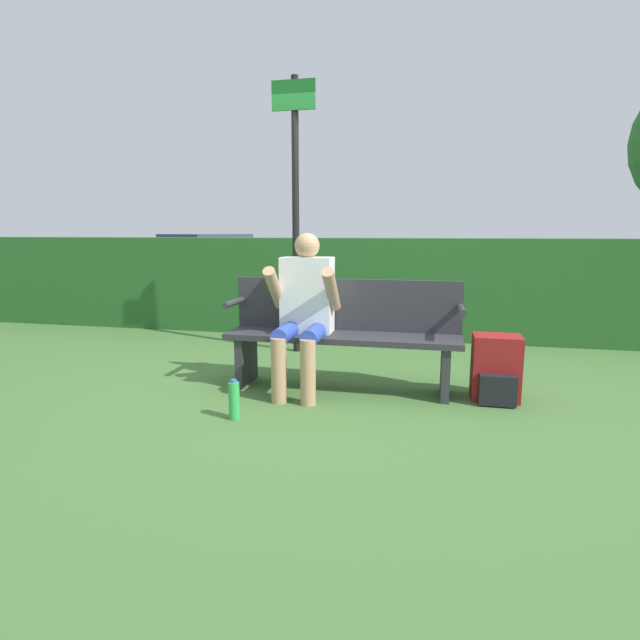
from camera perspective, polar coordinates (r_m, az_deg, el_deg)
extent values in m
plane|color=#426B33|center=(3.95, 2.46, -7.92)|extent=(40.00, 40.00, 0.00)
cube|color=#235623|center=(5.92, 6.09, 3.75)|extent=(12.00, 0.50, 1.14)
cube|color=#2D2D33|center=(3.84, 2.51, -1.96)|extent=(1.81, 0.40, 0.05)
cube|color=#2D2D33|center=(3.98, 2.99, 1.78)|extent=(1.81, 0.04, 0.41)
cube|color=#2D2D33|center=(4.10, -8.40, -4.48)|extent=(0.06, 0.36, 0.40)
cube|color=#2D2D33|center=(3.85, 14.11, -5.65)|extent=(0.06, 0.36, 0.40)
cylinder|color=#2D2D33|center=(4.04, -9.83, 1.99)|extent=(0.05, 0.36, 0.05)
cylinder|color=#2D2D33|center=(3.75, 15.86, 1.14)|extent=(0.05, 0.36, 0.05)
cube|color=silver|center=(3.89, -1.46, 2.89)|extent=(0.39, 0.22, 0.58)
sphere|color=tan|center=(3.86, -1.49, 8.48)|extent=(0.19, 0.19, 0.19)
cylinder|color=#2D47B7|center=(3.75, -3.83, -1.41)|extent=(0.13, 0.43, 0.13)
cylinder|color=#2D47B7|center=(3.70, -0.61, -1.56)|extent=(0.13, 0.43, 0.13)
cylinder|color=tan|center=(3.61, -4.74, -5.78)|extent=(0.11, 0.11, 0.47)
cylinder|color=tan|center=(3.55, -1.38, -6.00)|extent=(0.11, 0.11, 0.47)
cylinder|color=tan|center=(3.80, -5.19, 3.62)|extent=(0.09, 0.35, 0.35)
cylinder|color=tan|center=(3.69, 1.31, 3.47)|extent=(0.09, 0.35, 0.35)
cube|color=maroon|center=(3.89, 19.44, -5.13)|extent=(0.34, 0.24, 0.48)
cube|color=black|center=(3.76, 19.63, -7.57)|extent=(0.25, 0.09, 0.22)
cylinder|color=green|center=(3.36, -9.78, -9.08)|extent=(0.07, 0.07, 0.25)
cylinder|color=#2D66B2|center=(3.32, -9.85, -6.87)|extent=(0.04, 0.04, 0.02)
cylinder|color=black|center=(5.04, -2.79, 11.40)|extent=(0.07, 0.07, 2.67)
cube|color=#196626|center=(5.15, -3.05, 24.30)|extent=(0.42, 0.02, 0.27)
cube|color=#2D4784|center=(14.55, -12.78, 6.84)|extent=(3.28, 4.87, 0.56)
cube|color=#333D4C|center=(14.53, -12.85, 8.75)|extent=(2.25, 2.59, 0.41)
cylinder|color=black|center=(16.16, -11.33, 6.61)|extent=(0.37, 0.61, 0.58)
cylinder|color=black|center=(15.01, -6.58, 6.48)|extent=(0.37, 0.61, 0.58)
cylinder|color=black|center=(14.29, -19.23, 5.81)|extent=(0.37, 0.61, 0.58)
cylinder|color=black|center=(12.98, -14.53, 5.67)|extent=(0.37, 0.61, 0.58)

